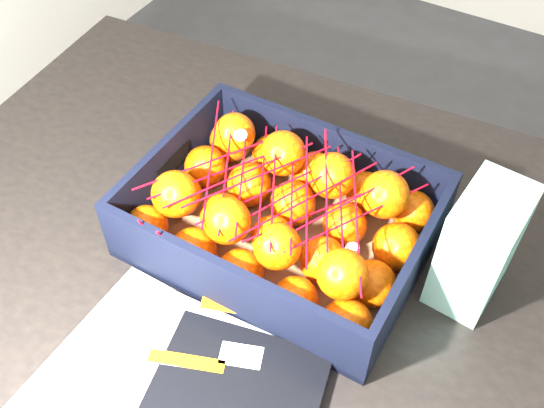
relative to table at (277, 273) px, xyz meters
The scene contains 7 objects.
ground 0.77m from the table, 42.98° to the left, with size 3.50×3.50×0.00m, color #343336.
table is the anchor object (origin of this frame).
magazine_stack 0.32m from the table, 87.02° to the right, with size 0.38×0.36×0.02m.
produce_crate 0.13m from the table, 14.08° to the right, with size 0.42×0.31×0.11m.
clementine_heap 0.16m from the table, ahead, with size 0.40×0.29×0.12m.
mesh_net 0.21m from the table, 70.77° to the right, with size 0.34×0.28×0.10m.
retail_carton 0.34m from the table, 11.23° to the left, with size 0.08×0.12×0.18m, color white.
Camera 1 is at (-0.00, -0.80, 1.50)m, focal length 41.25 mm.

